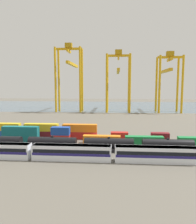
# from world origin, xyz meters

# --- Properties ---
(ground_plane) EXTENTS (420.00, 420.00, 0.00)m
(ground_plane) POSITION_xyz_m (0.00, 40.00, 0.00)
(ground_plane) COLOR #5B564C
(harbour_water) EXTENTS (400.00, 110.00, 0.01)m
(harbour_water) POSITION_xyz_m (0.00, 134.99, 0.00)
(harbour_water) COLOR #475B6B
(harbour_water) RESTS_ON ground_plane
(passenger_train) EXTENTS (61.22, 3.14, 3.90)m
(passenger_train) POSITION_xyz_m (-4.36, -20.50, 2.14)
(passenger_train) COLOR silver
(passenger_train) RESTS_ON ground_plane
(freight_tank_row) EXTENTS (63.15, 2.73, 4.19)m
(freight_tank_row) POSITION_xyz_m (-3.52, -12.22, 1.95)
(freight_tank_row) COLOR #232326
(freight_tank_row) RESTS_ON ground_plane
(shipping_container_0) EXTENTS (12.10, 2.44, 2.60)m
(shipping_container_0) POSITION_xyz_m (-25.08, -3.57, 1.30)
(shipping_container_0) COLOR #146066
(shipping_container_0) RESTS_ON ground_plane
(shipping_container_1) EXTENTS (12.10, 2.44, 2.60)m
(shipping_container_1) POSITION_xyz_m (-25.08, -3.57, 3.90)
(shipping_container_1) COLOR #146066
(shipping_container_1) RESTS_ON shipping_container_0
(shipping_container_2) EXTENTS (6.04, 2.44, 2.60)m
(shipping_container_2) POSITION_xyz_m (-11.48, -3.57, 1.30)
(shipping_container_2) COLOR #AD211C
(shipping_container_2) RESTS_ON ground_plane
(shipping_container_3) EXTENTS (6.04, 2.44, 2.60)m
(shipping_container_3) POSITION_xyz_m (-11.48, -3.57, 3.90)
(shipping_container_3) COLOR #1C4299
(shipping_container_3) RESTS_ON shipping_container_2
(shipping_container_4) EXTENTS (12.10, 2.44, 2.60)m
(shipping_container_4) POSITION_xyz_m (2.12, -3.57, 1.30)
(shipping_container_4) COLOR orange
(shipping_container_4) RESTS_ON ground_plane
(shipping_container_5) EXTENTS (12.10, 2.44, 2.60)m
(shipping_container_5) POSITION_xyz_m (15.72, -3.57, 1.30)
(shipping_container_5) COLOR #197538
(shipping_container_5) RESTS_ON ground_plane
(shipping_container_6) EXTENTS (6.04, 2.44, 2.60)m
(shipping_container_6) POSITION_xyz_m (29.32, -3.57, 1.30)
(shipping_container_6) COLOR #197538
(shipping_container_6) RESTS_ON ground_plane
(shipping_container_7) EXTENTS (12.10, 2.44, 2.60)m
(shipping_container_7) POSITION_xyz_m (-33.90, 2.21, 1.30)
(shipping_container_7) COLOR #1C4299
(shipping_container_7) RESTS_ON ground_plane
(shipping_container_8) EXTENTS (12.10, 2.44, 2.60)m
(shipping_container_8) POSITION_xyz_m (-33.90, 2.21, 3.90)
(shipping_container_8) COLOR gold
(shipping_container_8) RESTS_ON shipping_container_7
(shipping_container_9) EXTENTS (12.10, 2.44, 2.60)m
(shipping_container_9) POSITION_xyz_m (-19.96, 2.21, 1.30)
(shipping_container_9) COLOR maroon
(shipping_container_9) RESTS_ON ground_plane
(shipping_container_10) EXTENTS (12.10, 2.44, 2.60)m
(shipping_container_10) POSITION_xyz_m (-19.96, 2.21, 3.90)
(shipping_container_10) COLOR gold
(shipping_container_10) RESTS_ON shipping_container_9
(shipping_container_11) EXTENTS (12.10, 2.44, 2.60)m
(shipping_container_11) POSITION_xyz_m (-6.03, 2.21, 1.30)
(shipping_container_11) COLOR #AD211C
(shipping_container_11) RESTS_ON ground_plane
(shipping_container_12) EXTENTS (12.10, 2.44, 2.60)m
(shipping_container_12) POSITION_xyz_m (-6.03, 2.21, 3.90)
(shipping_container_12) COLOR orange
(shipping_container_12) RESTS_ON shipping_container_11
(shipping_container_13) EXTENTS (6.04, 2.44, 2.60)m
(shipping_container_13) POSITION_xyz_m (7.91, 2.21, 1.30)
(shipping_container_13) COLOR #AD211C
(shipping_container_13) RESTS_ON ground_plane
(shipping_container_14) EXTENTS (6.04, 2.44, 2.60)m
(shipping_container_14) POSITION_xyz_m (21.84, 2.21, 1.30)
(shipping_container_14) COLOR maroon
(shipping_container_14) RESTS_ON ground_plane
(gantry_crane_west) EXTENTS (19.29, 39.16, 48.99)m
(gantry_crane_west) POSITION_xyz_m (-27.36, 89.15, 29.71)
(gantry_crane_west) COLOR gold
(gantry_crane_west) RESTS_ON ground_plane
(gantry_crane_central) EXTENTS (17.51, 41.84, 43.88)m
(gantry_crane_central) POSITION_xyz_m (8.19, 89.79, 26.53)
(gantry_crane_central) COLOR gold
(gantry_crane_central) RESTS_ON ground_plane
(gantry_crane_east) EXTENTS (16.77, 36.92, 42.41)m
(gantry_crane_east) POSITION_xyz_m (43.74, 88.93, 25.80)
(gantry_crane_east) COLOR gold
(gantry_crane_east) RESTS_ON ground_plane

